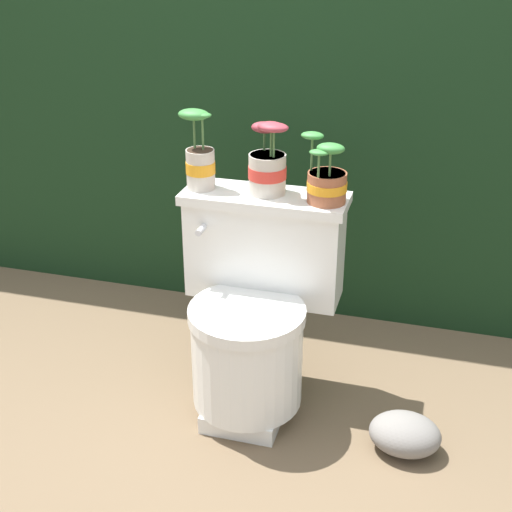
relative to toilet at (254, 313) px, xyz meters
The scene contains 7 objects.
ground_plane 0.33m from the toilet, 106.71° to the right, with size 12.00×12.00×0.00m, color brown.
hedge_backdrop 1.08m from the toilet, 90.93° to the left, with size 4.05×0.75×1.51m.
toilet is the anchor object (origin of this frame).
potted_plant_left 0.51m from the toilet, 150.00° to the left, with size 0.12×0.09×0.25m.
potted_plant_midleft 0.46m from the toilet, 87.92° to the left, with size 0.13×0.12×0.23m.
potted_plant_middle 0.47m from the toilet, 29.28° to the left, with size 0.14×0.13×0.21m.
garden_stone 0.58m from the toilet, 13.66° to the right, with size 0.21×0.17×0.12m.
Camera 1 is at (0.54, -1.80, 1.48)m, focal length 50.00 mm.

